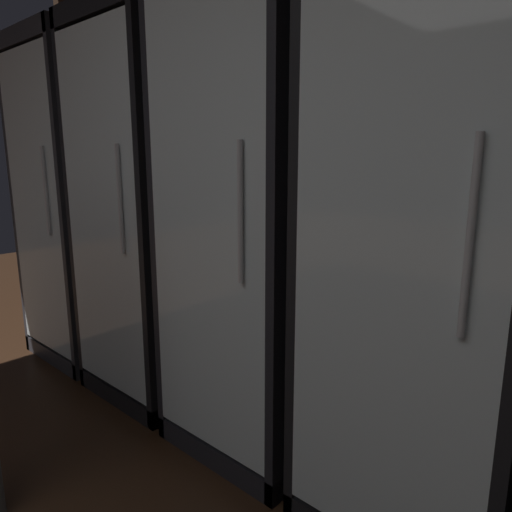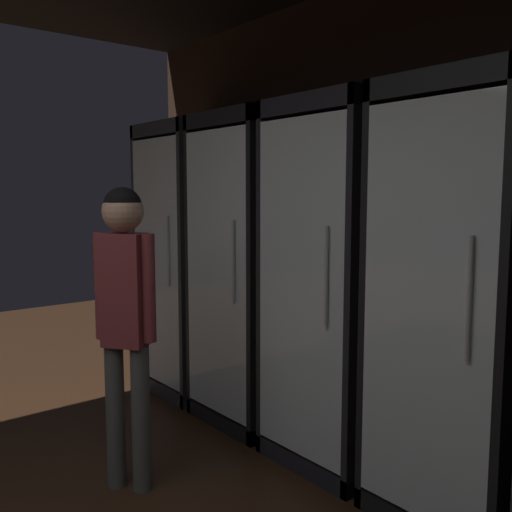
{
  "view_description": "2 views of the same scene",
  "coord_description": "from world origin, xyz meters",
  "px_view_note": "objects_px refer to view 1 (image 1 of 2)",
  "views": [
    {
      "loc": [
        0.83,
        1.14,
        1.32
      ],
      "look_at": [
        -0.21,
        2.28,
        0.99
      ],
      "focal_mm": 32.73,
      "sensor_mm": 36.0,
      "label": 1
    },
    {
      "loc": [
        1.62,
        0.29,
        1.54
      ],
      "look_at": [
        -1.1,
        2.5,
        1.14
      ],
      "focal_mm": 39.63,
      "sensor_mm": 36.0,
      "label": 2
    }
  ],
  "objects_px": {
    "cooler_far_left": "(93,205)",
    "cooler_right": "(440,251)",
    "cooler_center": "(268,228)",
    "cooler_left": "(163,214)"
  },
  "relations": [
    {
      "from": "cooler_center",
      "to": "cooler_right",
      "type": "xyz_separation_m",
      "value": [
        0.77,
        0.0,
        0.0
      ]
    },
    {
      "from": "cooler_far_left",
      "to": "cooler_center",
      "type": "distance_m",
      "value": 1.54
    },
    {
      "from": "cooler_left",
      "to": "cooler_far_left",
      "type": "bearing_deg",
      "value": -179.9
    },
    {
      "from": "cooler_left",
      "to": "cooler_right",
      "type": "height_order",
      "value": "same"
    },
    {
      "from": "cooler_far_left",
      "to": "cooler_center",
      "type": "xyz_separation_m",
      "value": [
        1.54,
        0.0,
        0.0
      ]
    },
    {
      "from": "cooler_far_left",
      "to": "cooler_right",
      "type": "height_order",
      "value": "same"
    },
    {
      "from": "cooler_left",
      "to": "cooler_right",
      "type": "xyz_separation_m",
      "value": [
        1.54,
        -0.0,
        0.0
      ]
    },
    {
      "from": "cooler_far_left",
      "to": "cooler_center",
      "type": "bearing_deg",
      "value": 0.04
    },
    {
      "from": "cooler_left",
      "to": "cooler_right",
      "type": "relative_size",
      "value": 1.0
    },
    {
      "from": "cooler_far_left",
      "to": "cooler_right",
      "type": "distance_m",
      "value": 2.31
    }
  ]
}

